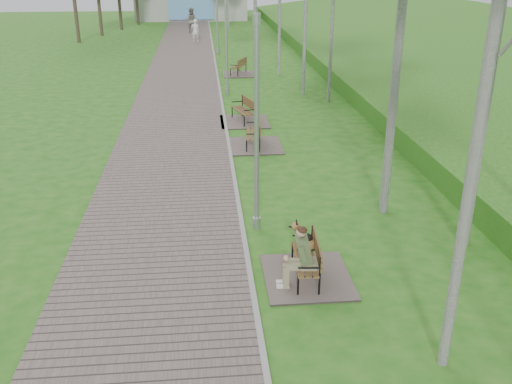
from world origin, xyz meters
TOP-DOWN VIEW (x-y plane):
  - walkway at (-1.75, 21.50)m, footprint 3.50×67.00m
  - kerb at (0.00, 21.50)m, footprint 0.10×67.00m
  - embankment at (12.00, 20.00)m, footprint 14.00×70.00m
  - bench_main at (0.94, 4.16)m, footprint 1.56×1.73m
  - bench_second at (0.74, 12.01)m, footprint 1.65×1.83m
  - bench_third at (0.65, 14.79)m, footprint 1.68×1.86m
  - bench_far at (1.05, 23.52)m, footprint 1.61×1.79m
  - lamp_post_near at (0.31, 6.31)m, footprint 0.17×0.17m
  - lamp_post_second at (0.29, 19.21)m, footprint 0.18×0.18m
  - lamp_post_third at (0.24, 30.09)m, footprint 0.20×0.20m
  - pedestrian_near at (-1.10, 35.27)m, footprint 0.63×0.49m
  - pedestrian_far at (-1.43, 40.38)m, footprint 1.06×0.92m

SIDE VIEW (x-z plane):
  - embankment at x=12.00m, z-range -0.80..0.80m
  - walkway at x=-1.75m, z-range 0.00..0.04m
  - kerb at x=0.00m, z-range 0.00..0.05m
  - bench_far at x=1.05m, z-range -0.31..0.67m
  - bench_second at x=0.74m, z-range -0.32..0.69m
  - bench_third at x=0.65m, z-range -0.33..0.70m
  - bench_main at x=0.94m, z-range -0.30..1.05m
  - pedestrian_near at x=-1.10m, z-range 0.00..1.52m
  - pedestrian_far at x=-1.43m, z-range 0.00..1.84m
  - lamp_post_near at x=0.31m, z-range -0.15..4.30m
  - lamp_post_second at x=0.29m, z-range -0.15..4.56m
  - lamp_post_third at x=0.24m, z-range -0.17..5.09m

